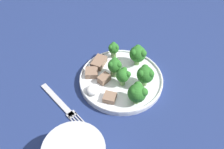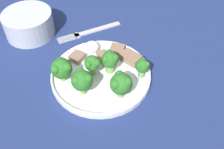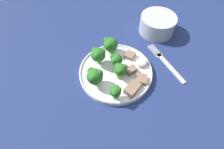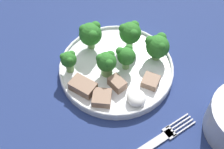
{
  "view_description": "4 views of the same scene",
  "coord_description": "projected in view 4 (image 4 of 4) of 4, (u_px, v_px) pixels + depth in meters",
  "views": [
    {
      "loc": [
        0.26,
        0.45,
        1.32
      ],
      "look_at": [
        0.02,
        0.02,
        0.79
      ],
      "focal_mm": 42.0,
      "sensor_mm": 36.0,
      "label": 1
    },
    {
      "loc": [
        -0.42,
        0.1,
        1.23
      ],
      "look_at": [
        -0.03,
        0.01,
        0.78
      ],
      "focal_mm": 42.0,
      "sensor_mm": 36.0,
      "label": 2
    },
    {
      "loc": [
        -0.11,
        -0.29,
        1.22
      ],
      "look_at": [
        -0.02,
        0.01,
        0.78
      ],
      "focal_mm": 28.0,
      "sensor_mm": 36.0,
      "label": 3
    },
    {
      "loc": [
        0.36,
        -0.13,
        1.28
      ],
      "look_at": [
        0.02,
        0.01,
        0.79
      ],
      "focal_mm": 50.0,
      "sensor_mm": 36.0,
      "label": 4
    }
  ],
  "objects": [
    {
      "name": "broccoli_floret_near_rim_left",
      "position": [
        157.0,
        45.0,
        0.63
      ],
      "size": [
        0.05,
        0.05,
        0.06
      ],
      "color": "#709E56",
      "rests_on": "dinner_plate"
    },
    {
      "name": "meat_slice_middle_slice",
      "position": [
        102.0,
        98.0,
        0.59
      ],
      "size": [
        0.05,
        0.05,
        0.02
      ],
      "color": "#846651",
      "rests_on": "dinner_plate"
    },
    {
      "name": "meat_slice_front_slice",
      "position": [
        151.0,
        81.0,
        0.61
      ],
      "size": [
        0.04,
        0.04,
        0.02
      ],
      "color": "#846651",
      "rests_on": "dinner_plate"
    },
    {
      "name": "broccoli_floret_back_left",
      "position": [
        107.0,
        62.0,
        0.61
      ],
      "size": [
        0.04,
        0.04,
        0.06
      ],
      "color": "#709E56",
      "rests_on": "dinner_plate"
    },
    {
      "name": "table",
      "position": [
        105.0,
        99.0,
        0.71
      ],
      "size": [
        1.39,
        1.17,
        0.76
      ],
      "color": "navy",
      "rests_on": "ground_plane"
    },
    {
      "name": "sauce_dollop",
      "position": [
        136.0,
        98.0,
        0.59
      ],
      "size": [
        0.04,
        0.04,
        0.02
      ],
      "color": "white",
      "rests_on": "dinner_plate"
    },
    {
      "name": "fork",
      "position": [
        150.0,
        145.0,
        0.55
      ],
      "size": [
        0.06,
        0.19,
        0.0
      ],
      "color": "#B2B2B7",
      "rests_on": "table"
    },
    {
      "name": "meat_slice_rear_slice",
      "position": [
        117.0,
        83.0,
        0.61
      ],
      "size": [
        0.04,
        0.03,
        0.02
      ],
      "color": "#846651",
      "rests_on": "dinner_plate"
    },
    {
      "name": "broccoli_floret_center_back",
      "position": [
        69.0,
        60.0,
        0.61
      ],
      "size": [
        0.03,
        0.03,
        0.05
      ],
      "color": "#709E56",
      "rests_on": "dinner_plate"
    },
    {
      "name": "meat_slice_edge_slice",
      "position": [
        83.0,
        86.0,
        0.6
      ],
      "size": [
        0.06,
        0.05,
        0.02
      ],
      "color": "#846651",
      "rests_on": "dinner_plate"
    },
    {
      "name": "dinner_plate",
      "position": [
        116.0,
        68.0,
        0.65
      ],
      "size": [
        0.24,
        0.24,
        0.02
      ],
      "color": "white",
      "rests_on": "table"
    },
    {
      "name": "broccoli_floret_center_left",
      "position": [
        91.0,
        33.0,
        0.65
      ],
      "size": [
        0.05,
        0.05,
        0.06
      ],
      "color": "#709E56",
      "rests_on": "dinner_plate"
    },
    {
      "name": "broccoli_floret_front_left",
      "position": [
        130.0,
        33.0,
        0.65
      ],
      "size": [
        0.05,
        0.05,
        0.06
      ],
      "color": "#709E56",
      "rests_on": "dinner_plate"
    },
    {
      "name": "broccoli_floret_mid_cluster",
      "position": [
        125.0,
        54.0,
        0.62
      ],
      "size": [
        0.04,
        0.04,
        0.05
      ],
      "color": "#709E56",
      "rests_on": "dinner_plate"
    }
  ]
}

